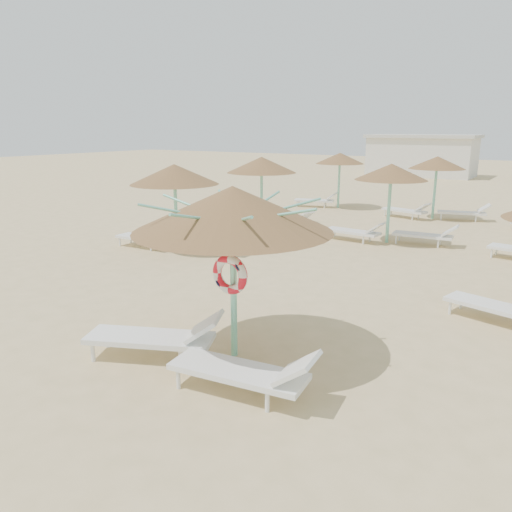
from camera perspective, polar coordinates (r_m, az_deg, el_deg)
The scene contains 6 objects.
ground at distance 8.96m, azimuth -2.70°, elevation -10.57°, with size 120.00×120.00×0.00m, color #D9B984.
main_palapa at distance 7.98m, azimuth -2.68°, elevation 5.31°, with size 3.24×3.24×2.90m.
lounger_main_a at distance 8.62m, azimuth -11.08°, elevation -9.01°, with size 2.37×1.55×0.83m.
lounger_main_b at distance 7.38m, azimuth -1.04°, elevation -13.04°, with size 2.27×0.92×0.80m.
palapa_field at distance 17.76m, azimuth 15.85°, elevation 9.07°, with size 14.06×14.00×2.70m.
service_hut at distance 43.02m, azimuth 18.41°, elevation 10.88°, with size 8.40×4.40×3.25m.
Camera 1 is at (4.71, -6.61, 3.79)m, focal length 35.00 mm.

